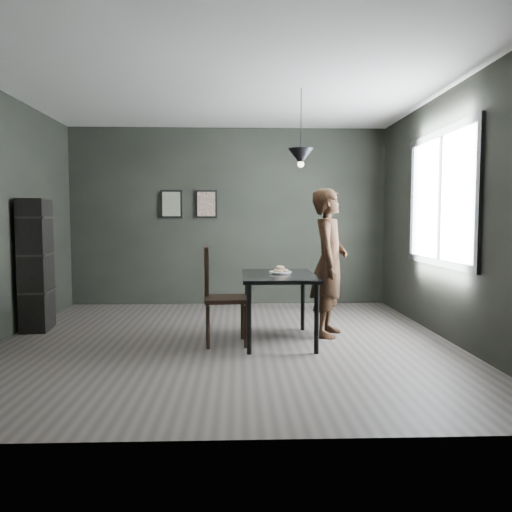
{
  "coord_description": "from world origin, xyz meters",
  "views": [
    {
      "loc": [
        0.15,
        -5.48,
        1.35
      ],
      "look_at": [
        0.35,
        0.05,
        0.95
      ],
      "focal_mm": 35.0,
      "sensor_mm": 36.0,
      "label": 1
    }
  ],
  "objects_px": {
    "woman": "(329,263)",
    "pendant_lamp": "(301,157)",
    "cafe_table": "(279,281)",
    "wood_chair": "(217,289)",
    "shelf_unit": "(36,265)",
    "white_plate": "(280,273)"
  },
  "relations": [
    {
      "from": "woman",
      "to": "pendant_lamp",
      "type": "height_order",
      "value": "pendant_lamp"
    },
    {
      "from": "cafe_table",
      "to": "woman",
      "type": "xyz_separation_m",
      "value": [
        0.61,
        0.25,
        0.18
      ]
    },
    {
      "from": "woman",
      "to": "wood_chair",
      "type": "distance_m",
      "value": 1.36
    },
    {
      "from": "woman",
      "to": "pendant_lamp",
      "type": "relative_size",
      "value": 1.98
    },
    {
      "from": "shelf_unit",
      "to": "pendant_lamp",
      "type": "height_order",
      "value": "pendant_lamp"
    },
    {
      "from": "wood_chair",
      "to": "shelf_unit",
      "type": "distance_m",
      "value": 2.39
    },
    {
      "from": "cafe_table",
      "to": "woman",
      "type": "distance_m",
      "value": 0.68
    },
    {
      "from": "cafe_table",
      "to": "woman",
      "type": "relative_size",
      "value": 0.7
    },
    {
      "from": "cafe_table",
      "to": "pendant_lamp",
      "type": "height_order",
      "value": "pendant_lamp"
    },
    {
      "from": "woman",
      "to": "pendant_lamp",
      "type": "distance_m",
      "value": 1.26
    },
    {
      "from": "shelf_unit",
      "to": "cafe_table",
      "type": "bearing_deg",
      "value": -20.01
    },
    {
      "from": "cafe_table",
      "to": "shelf_unit",
      "type": "bearing_deg",
      "value": 166.86
    },
    {
      "from": "woman",
      "to": "shelf_unit",
      "type": "relative_size",
      "value": 1.07
    },
    {
      "from": "pendant_lamp",
      "to": "cafe_table",
      "type": "bearing_deg",
      "value": -158.2
    },
    {
      "from": "white_plate",
      "to": "cafe_table",
      "type": "bearing_deg",
      "value": -104.78
    },
    {
      "from": "woman",
      "to": "wood_chair",
      "type": "bearing_deg",
      "value": 124.54
    },
    {
      "from": "wood_chair",
      "to": "pendant_lamp",
      "type": "relative_size",
      "value": 1.23
    },
    {
      "from": "white_plate",
      "to": "shelf_unit",
      "type": "bearing_deg",
      "value": 168.76
    },
    {
      "from": "woman",
      "to": "wood_chair",
      "type": "height_order",
      "value": "woman"
    },
    {
      "from": "white_plate",
      "to": "shelf_unit",
      "type": "distance_m",
      "value": 3.0
    },
    {
      "from": "cafe_table",
      "to": "white_plate",
      "type": "height_order",
      "value": "white_plate"
    },
    {
      "from": "woman",
      "to": "shelf_unit",
      "type": "distance_m",
      "value": 3.55
    }
  ]
}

